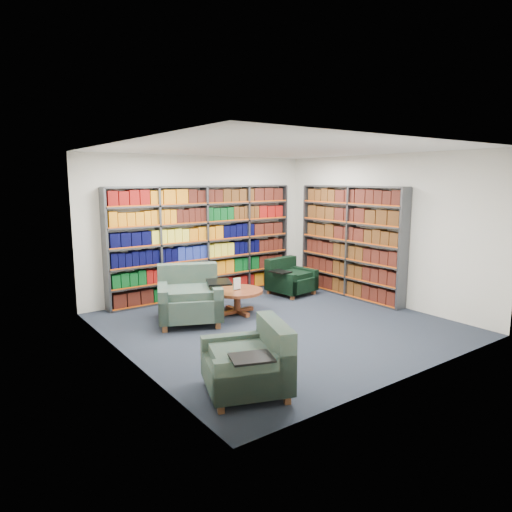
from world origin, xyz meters
TOP-DOWN VIEW (x-y plane):
  - room_shell at (0.00, 0.00)m, footprint 5.02×5.02m
  - bookshelf_back at (0.00, 2.34)m, footprint 4.00×0.28m
  - bookshelf_right at (2.34, 0.60)m, footprint 0.28×2.50m
  - chair_teal_left at (-1.07, 1.03)m, footprint 1.36×1.33m
  - chair_green_right at (1.46, 1.46)m, footprint 0.99×0.89m
  - chair_teal_front at (-1.72, -1.72)m, footprint 1.12×1.16m
  - coffee_table at (-0.19, 0.90)m, footprint 0.90×0.90m

SIDE VIEW (x-z plane):
  - chair_green_right at x=1.46m, z-range -0.07..0.65m
  - chair_teal_front at x=-1.72m, z-range -0.08..0.72m
  - coffee_table at x=-0.19m, z-range 0.02..0.66m
  - chair_teal_left at x=-1.07m, z-range -0.09..0.83m
  - bookshelf_back at x=0.00m, z-range 0.00..2.20m
  - bookshelf_right at x=2.34m, z-range 0.00..2.20m
  - room_shell at x=0.00m, z-range -0.01..2.81m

